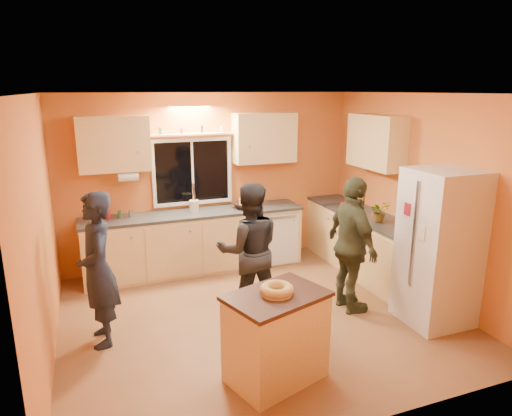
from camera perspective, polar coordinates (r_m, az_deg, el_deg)
name	(u,v)px	position (r m, az deg, el deg)	size (l,w,h in m)	color
ground	(259,316)	(5.63, 0.32, -13.37)	(4.50, 4.50, 0.00)	brown
room_shell	(256,177)	(5.49, -0.03, 3.88)	(4.54, 4.04, 2.61)	#D86A37
back_counter	(219,238)	(6.94, -4.62, -3.82)	(4.23, 0.62, 0.90)	tan
right_counter	(374,248)	(6.72, 14.51, -4.89)	(0.62, 1.84, 0.90)	tan
refrigerator	(439,248)	(5.59, 21.92, -4.63)	(0.72, 0.70, 1.80)	silver
island	(276,336)	(4.37, 2.53, -15.74)	(1.03, 0.85, 0.86)	tan
bundt_pastry	(277,289)	(4.15, 2.60, -10.14)	(0.31, 0.31, 0.09)	tan
person_left	(98,270)	(5.05, -19.14, -7.29)	(0.60, 0.40, 1.65)	black
person_center	(249,250)	(5.39, -0.85, -5.30)	(0.78, 0.61, 1.61)	black
person_right	(352,245)	(5.59, 11.90, -4.59)	(0.98, 0.41, 1.67)	#303320
mixing_bowl	(245,205)	(6.90, -1.41, 0.38)	(0.37, 0.37, 0.09)	black
utensil_crock	(194,206)	(6.74, -7.76, 0.25)	(0.14, 0.14, 0.17)	beige
potted_plant	(379,211)	(6.37, 15.18, -0.41)	(0.26, 0.23, 0.29)	gray
red_box	(346,205)	(7.10, 11.25, 0.42)	(0.16, 0.12, 0.07)	maroon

